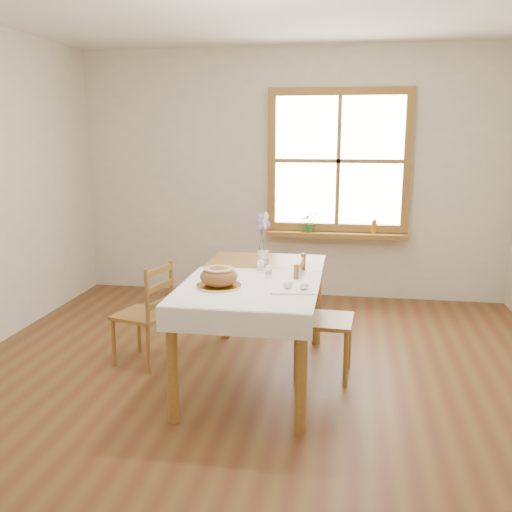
{
  "coord_description": "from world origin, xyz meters",
  "views": [
    {
      "loc": [
        0.64,
        -3.53,
        1.76
      ],
      "look_at": [
        0.0,
        0.3,
        0.9
      ],
      "focal_mm": 40.0,
      "sensor_mm": 36.0,
      "label": 1
    }
  ],
  "objects": [
    {
      "name": "ground",
      "position": [
        0.0,
        0.0,
        0.0
      ],
      "size": [
        5.0,
        5.0,
        0.0
      ],
      "primitive_type": "plane",
      "color": "brown",
      "rests_on": "ground"
    },
    {
      "name": "room_walls",
      "position": [
        0.0,
        0.0,
        1.71
      ],
      "size": [
        4.6,
        5.1,
        2.65
      ],
      "color": "beige",
      "rests_on": "ground"
    },
    {
      "name": "window",
      "position": [
        0.5,
        2.47,
        1.45
      ],
      "size": [
        1.46,
        0.08,
        1.46
      ],
      "color": "olive",
      "rests_on": "ground"
    },
    {
      "name": "window_sill",
      "position": [
        0.5,
        2.4,
        0.69
      ],
      "size": [
        1.46,
        0.2,
        0.05
      ],
      "color": "olive",
      "rests_on": "ground"
    },
    {
      "name": "dining_table",
      "position": [
        0.0,
        0.3,
        0.66
      ],
      "size": [
        0.9,
        1.6,
        0.75
      ],
      "color": "olive",
      "rests_on": "ground"
    },
    {
      "name": "table_linen",
      "position": [
        0.0,
        -0.0,
        0.76
      ],
      "size": [
        0.91,
        0.99,
        0.01
      ],
      "primitive_type": "cube",
      "color": "white",
      "rests_on": "dining_table"
    },
    {
      "name": "chair_left",
      "position": [
        -0.9,
        0.42,
        0.4
      ],
      "size": [
        0.47,
        0.46,
        0.79
      ],
      "primitive_type": null,
      "rotation": [
        0.0,
        0.0,
        -1.84
      ],
      "color": "olive",
      "rests_on": "ground"
    },
    {
      "name": "chair_right",
      "position": [
        0.48,
        0.41,
        0.43
      ],
      "size": [
        0.45,
        0.43,
        0.87
      ],
      "primitive_type": null,
      "rotation": [
        0.0,
        0.0,
        1.51
      ],
      "color": "olive",
      "rests_on": "ground"
    },
    {
      "name": "bread_plate",
      "position": [
        -0.19,
        -0.04,
        0.77
      ],
      "size": [
        0.36,
        0.36,
        0.02
      ],
      "primitive_type": "cylinder",
      "rotation": [
        0.0,
        0.0,
        0.32
      ],
      "color": "white",
      "rests_on": "table_linen"
    },
    {
      "name": "bread_loaf",
      "position": [
        -0.19,
        -0.04,
        0.84
      ],
      "size": [
        0.24,
        0.24,
        0.13
      ],
      "primitive_type": "ellipsoid",
      "color": "brown",
      "rests_on": "bread_plate"
    },
    {
      "name": "egg_napkin",
      "position": [
        0.29,
        -0.03,
        0.77
      ],
      "size": [
        0.3,
        0.27,
        0.01
      ],
      "primitive_type": "cube",
      "rotation": [
        0.0,
        0.0,
        0.11
      ],
      "color": "white",
      "rests_on": "table_linen"
    },
    {
      "name": "eggs",
      "position": [
        0.29,
        -0.03,
        0.8
      ],
      "size": [
        0.23,
        0.22,
        0.05
      ],
      "primitive_type": null,
      "rotation": [
        0.0,
        0.0,
        0.11
      ],
      "color": "white",
      "rests_on": "egg_napkin"
    },
    {
      "name": "salt_shaker",
      "position": [
        0.02,
        0.36,
        0.81
      ],
      "size": [
        0.06,
        0.06,
        0.1
      ],
      "primitive_type": "cylinder",
      "rotation": [
        0.0,
        0.0,
        -0.18
      ],
      "color": "white",
      "rests_on": "table_linen"
    },
    {
      "name": "pepper_shaker",
      "position": [
        0.1,
        0.26,
        0.81
      ],
      "size": [
        0.06,
        0.06,
        0.09
      ],
      "primitive_type": "cylinder",
      "rotation": [
        0.0,
        0.0,
        -0.21
      ],
      "color": "white",
      "rests_on": "table_linen"
    },
    {
      "name": "flower_vase",
      "position": [
        -0.01,
        0.7,
        0.8
      ],
      "size": [
        0.1,
        0.1,
        0.1
      ],
      "primitive_type": "cylinder",
      "rotation": [
        0.0,
        0.0,
        -0.23
      ],
      "color": "white",
      "rests_on": "dining_table"
    },
    {
      "name": "lavender_bouquet",
      "position": [
        -0.01,
        0.7,
        0.99
      ],
      "size": [
        0.15,
        0.15,
        0.29
      ],
      "primitive_type": null,
      "color": "#7A5DA5",
      "rests_on": "flower_vase"
    },
    {
      "name": "potted_plant",
      "position": [
        0.22,
        2.4,
        0.8
      ],
      "size": [
        0.24,
        0.25,
        0.16
      ],
      "primitive_type": "imported",
      "rotation": [
        0.0,
        0.0,
        0.28
      ],
      "color": "#34692A",
      "rests_on": "window_sill"
    },
    {
      "name": "amber_bottle",
      "position": [
        0.89,
        2.4,
        0.79
      ],
      "size": [
        0.06,
        0.06,
        0.15
      ],
      "primitive_type": "cylinder",
      "rotation": [
        0.0,
        0.0,
        0.16
      ],
      "color": "#B57A21",
      "rests_on": "window_sill"
    }
  ]
}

